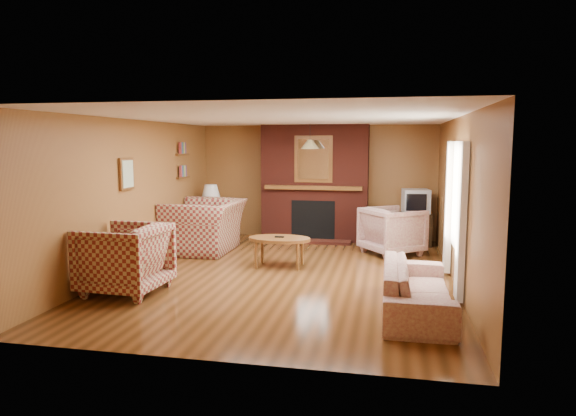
% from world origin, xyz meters
% --- Properties ---
extents(floor, '(6.50, 6.50, 0.00)m').
position_xyz_m(floor, '(0.00, 0.00, 0.00)').
color(floor, '#42250E').
rests_on(floor, ground).
extents(ceiling, '(6.50, 6.50, 0.00)m').
position_xyz_m(ceiling, '(0.00, 0.00, 2.40)').
color(ceiling, white).
rests_on(ceiling, wall_back).
extents(wall_back, '(6.50, 0.00, 6.50)m').
position_xyz_m(wall_back, '(0.00, 3.25, 1.20)').
color(wall_back, brown).
rests_on(wall_back, floor).
extents(wall_front, '(6.50, 0.00, 6.50)m').
position_xyz_m(wall_front, '(0.00, -3.25, 1.20)').
color(wall_front, brown).
rests_on(wall_front, floor).
extents(wall_left, '(0.00, 6.50, 6.50)m').
position_xyz_m(wall_left, '(-2.50, 0.00, 1.20)').
color(wall_left, brown).
rests_on(wall_left, floor).
extents(wall_right, '(0.00, 6.50, 6.50)m').
position_xyz_m(wall_right, '(2.50, 0.00, 1.20)').
color(wall_right, brown).
rests_on(wall_right, floor).
extents(fireplace, '(2.20, 0.82, 2.40)m').
position_xyz_m(fireplace, '(0.00, 2.98, 1.18)').
color(fireplace, '#4B1810').
rests_on(fireplace, floor).
extents(window_right, '(0.10, 1.85, 2.00)m').
position_xyz_m(window_right, '(2.45, -0.20, 1.13)').
color(window_right, beige).
rests_on(window_right, wall_right).
extents(bookshelf, '(0.09, 0.55, 0.71)m').
position_xyz_m(bookshelf, '(-2.44, 1.90, 1.67)').
color(bookshelf, brown).
rests_on(bookshelf, wall_left).
extents(botanical_print, '(0.05, 0.40, 0.50)m').
position_xyz_m(botanical_print, '(-2.47, -0.30, 1.55)').
color(botanical_print, brown).
rests_on(botanical_print, wall_left).
extents(pendant_light, '(0.36, 0.36, 0.48)m').
position_xyz_m(pendant_light, '(0.00, 2.30, 2.00)').
color(pendant_light, black).
rests_on(pendant_light, ceiling).
extents(plaid_loveseat, '(1.29, 1.47, 0.96)m').
position_xyz_m(plaid_loveseat, '(-1.85, 1.41, 0.48)').
color(plaid_loveseat, maroon).
rests_on(plaid_loveseat, floor).
extents(plaid_armchair, '(1.09, 1.06, 0.95)m').
position_xyz_m(plaid_armchair, '(-1.95, -1.38, 0.47)').
color(plaid_armchair, maroon).
rests_on(plaid_armchair, floor).
extents(floral_sofa, '(0.79, 2.01, 0.59)m').
position_xyz_m(floral_sofa, '(1.90, -1.42, 0.29)').
color(floral_sofa, '#B4AA8B').
rests_on(floral_sofa, floor).
extents(floral_armchair, '(1.32, 1.31, 0.87)m').
position_xyz_m(floral_armchair, '(1.61, 1.83, 0.43)').
color(floral_armchair, '#B4AA8B').
rests_on(floral_armchair, floor).
extents(coffee_table, '(1.03, 0.64, 0.51)m').
position_xyz_m(coffee_table, '(-0.21, 0.49, 0.43)').
color(coffee_table, brown).
rests_on(coffee_table, floor).
extents(side_table, '(0.42, 0.42, 0.54)m').
position_xyz_m(side_table, '(-2.10, 2.45, 0.27)').
color(side_table, brown).
rests_on(side_table, floor).
extents(table_lamp, '(0.38, 0.38, 0.63)m').
position_xyz_m(table_lamp, '(-2.10, 2.45, 0.89)').
color(table_lamp, white).
rests_on(table_lamp, side_table).
extents(tv_stand, '(0.64, 0.59, 0.65)m').
position_xyz_m(tv_stand, '(2.05, 2.80, 0.33)').
color(tv_stand, black).
rests_on(tv_stand, floor).
extents(crt_tv, '(0.56, 0.56, 0.46)m').
position_xyz_m(crt_tv, '(2.05, 2.79, 0.88)').
color(crt_tv, '#ACAEB4').
rests_on(crt_tv, tv_stand).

